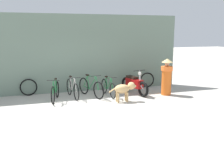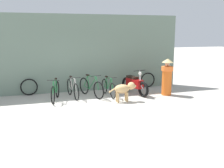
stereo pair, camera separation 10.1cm
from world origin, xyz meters
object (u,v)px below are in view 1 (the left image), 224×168
Objects in this scene: spare_tire_left at (29,87)px; spare_tire_right at (147,80)px; person_in_robes at (167,76)px; bicycle_1 at (72,89)px; stray_dog at (124,89)px; motorcycle at (134,84)px; bicycle_0 at (55,92)px; bicycle_2 at (91,88)px; bicycle_3 at (108,88)px.

spare_tire_left is 5.37m from spare_tire_right.
bicycle_1 is at bearing 18.61° from person_in_robes.
motorcycle is at bearing 51.91° from stray_dog.
bicycle_0 is at bearing 160.07° from stray_dog.
person_in_robes is (3.82, -0.72, 0.43)m from bicycle_1.
bicycle_2 is at bearing 132.27° from stray_dog.
person_in_robes is (1.23, -0.52, 0.36)m from motorcycle.
person_in_robes reaches higher than stray_dog.
bicycle_3 is 1.15m from motorcycle.
stray_dog reaches higher than spare_tire_left.
bicycle_1 is 1.89m from spare_tire_left.
spare_tire_right is (-0.12, 1.60, -0.44)m from person_in_robes.
person_in_robes reaches higher than bicycle_2.
person_in_robes is at bearing 14.47° from stray_dog.
person_in_robes is (2.06, 0.49, 0.30)m from stray_dog.
person_in_robes is 2.16× the size of spare_tire_left.
bicycle_0 reaches higher than spare_tire_right.
motorcycle is at bearing 79.10° from bicycle_1.
bicycle_2 is (0.74, -0.05, 0.01)m from bicycle_1.
bicycle_3 is at bearing -18.72° from spare_tire_left.
bicycle_1 is 0.93× the size of motorcycle.
bicycle_3 is 1.10m from stray_dog.
stray_dog is at bearing -31.39° from spare_tire_left.
bicycle_2 is 2.59m from spare_tire_left.
person_in_robes is at bearing -16.27° from spare_tire_left.
bicycle_1 is 1.10× the size of person_in_robes.
person_in_robes is (3.08, -0.67, 0.42)m from bicycle_2.
bicycle_0 is 4.57m from person_in_robes.
bicycle_3 is at bearing 60.53° from bicycle_2.
bicycle_2 is 3.18m from person_in_robes.
bicycle_1 is 1.54× the size of stray_dog.
stray_dog is 1.54× the size of spare_tire_right.
spare_tire_right reaches higher than spare_tire_left.
spare_tire_left is (-3.12, 1.06, 0.01)m from bicycle_3.
spare_tire_right is at bearing -0.01° from spare_tire_left.
spare_tire_right is (1.94, 2.10, -0.14)m from stray_dog.
stray_dog is (-0.83, -1.02, 0.07)m from motorcycle.
stray_dog is (2.47, -0.94, 0.14)m from bicycle_0.
bicycle_3 is 2.49m from spare_tire_right.
spare_tire_left is at bearing -112.26° from bicycle_3.
person_in_robes is at bearing 53.16° from motorcycle.
bicycle_3 is 1.07× the size of person_in_robes.
person_in_robes is (2.37, -0.55, 0.45)m from bicycle_3.
motorcycle is at bearing -14.21° from spare_tire_left.
motorcycle is (1.85, -0.15, 0.06)m from bicycle_2.
spare_tire_left is at bearing -117.98° from motorcycle.
stray_dog is (1.76, -1.21, 0.14)m from bicycle_1.
person_in_robes is 5.74m from spare_tire_left.
bicycle_1 reaches higher than bicycle_0.
bicycle_2 is 1.56× the size of stray_dog.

